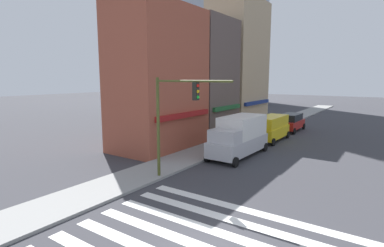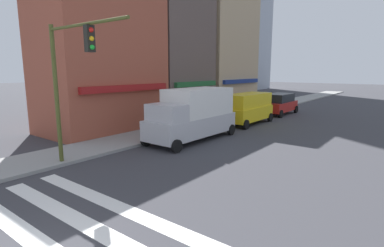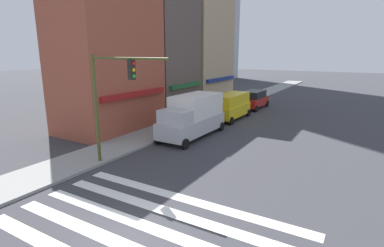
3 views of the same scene
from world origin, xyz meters
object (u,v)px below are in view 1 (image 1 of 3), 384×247
box_truck_silver (239,136)px  van_yellow (271,127)px  traffic_signal (174,111)px  pedestrian_grey_coat (252,127)px  suv_red (291,122)px

box_truck_silver → van_yellow: 6.91m
box_truck_silver → traffic_signal: bearing=176.8°
box_truck_silver → van_yellow: bearing=1.0°
van_yellow → pedestrian_grey_coat: (0.43, 2.07, -0.21)m
traffic_signal → van_yellow: size_ratio=1.19×
van_yellow → suv_red: size_ratio=1.06×
van_yellow → suv_red: bearing=0.4°
van_yellow → pedestrian_grey_coat: van_yellow is taller
traffic_signal → box_truck_silver: (7.33, -0.55, -2.52)m
traffic_signal → box_truck_silver: size_ratio=0.96×
suv_red → pedestrian_grey_coat: 6.33m
pedestrian_grey_coat → traffic_signal: bearing=-143.6°
traffic_signal → box_truck_silver: bearing=-4.3°
box_truck_silver → suv_red: (13.32, 0.00, -0.56)m
traffic_signal → van_yellow: 14.52m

